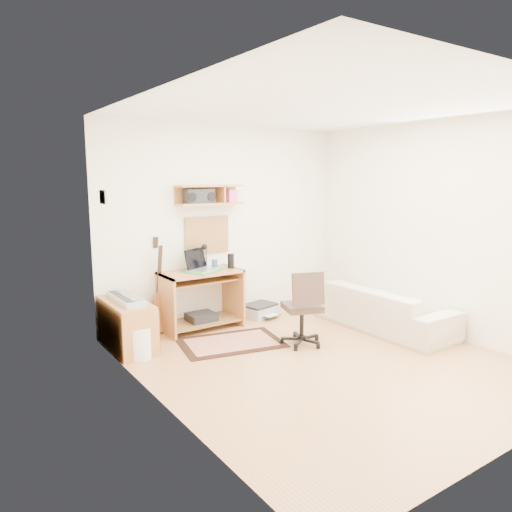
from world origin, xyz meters
TOP-DOWN VIEW (x-y plane):
  - floor at (0.00, 0.00)m, footprint 3.60×4.00m
  - ceiling at (0.00, 0.00)m, footprint 3.60×4.00m
  - back_wall at (0.00, 2.00)m, footprint 3.60×0.01m
  - left_wall at (-1.80, 0.00)m, footprint 0.01×4.00m
  - right_wall at (1.80, 0.00)m, footprint 0.01×4.00m
  - wall_shelf at (-0.30, 1.88)m, footprint 0.90×0.25m
  - cork_board at (-0.30, 1.98)m, footprint 0.64×0.03m
  - wall_photo at (-1.79, 1.50)m, footprint 0.02×0.20m
  - desk at (-0.54, 1.73)m, footprint 1.00×0.55m
  - laptop at (-0.51, 1.71)m, footprint 0.49×0.49m
  - speaker at (-0.12, 1.68)m, footprint 0.09×0.09m
  - desk_lamp at (-0.38, 1.87)m, footprint 0.11×0.11m
  - pencil_cup at (-0.28, 1.83)m, footprint 0.07×0.07m
  - boombox at (-0.47, 1.87)m, footprint 0.37×0.17m
  - rug at (-0.52, 1.02)m, footprint 1.31×1.01m
  - task_chair at (0.14, 0.53)m, footprint 0.59×0.59m
  - cabinet at (-1.58, 1.55)m, footprint 0.40×0.90m
  - music_keyboard at (-1.58, 1.55)m, footprint 0.22×0.71m
  - guitar at (-1.02, 1.86)m, footprint 0.33×0.22m
  - waste_basket at (-1.58, 1.20)m, footprint 0.29×0.29m
  - printer at (0.39, 1.73)m, footprint 0.51×0.44m
  - sofa at (1.38, 0.40)m, footprint 0.54×1.86m

SIDE VIEW (x-z plane):
  - floor at x=0.00m, z-range -0.01..0.00m
  - rug at x=-0.52m, z-range 0.00..0.02m
  - printer at x=0.39m, z-range 0.00..0.17m
  - waste_basket at x=-1.58m, z-range 0.00..0.34m
  - cabinet at x=-1.58m, z-range 0.00..0.55m
  - sofa at x=1.38m, z-range 0.00..0.73m
  - desk at x=-0.54m, z-range 0.00..0.75m
  - task_chair at x=0.14m, z-range 0.00..0.90m
  - music_keyboard at x=-1.58m, z-range 0.55..0.61m
  - guitar at x=-1.02m, z-range 0.00..1.20m
  - pencil_cup at x=-0.28m, z-range 0.75..0.86m
  - speaker at x=-0.12m, z-range 0.75..0.94m
  - laptop at x=-0.51m, z-range 0.75..1.03m
  - desk_lamp at x=-0.38m, z-range 0.75..1.07m
  - cork_board at x=-0.30m, z-range 0.92..1.42m
  - back_wall at x=0.00m, z-range 0.00..2.60m
  - left_wall at x=-1.80m, z-range 0.00..2.60m
  - right_wall at x=1.80m, z-range 0.00..2.60m
  - boombox at x=-0.47m, z-range 1.58..1.78m
  - wall_shelf at x=-0.30m, z-range 1.57..1.83m
  - wall_photo at x=-1.79m, z-range 1.65..1.79m
  - ceiling at x=0.00m, z-range 2.60..2.61m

